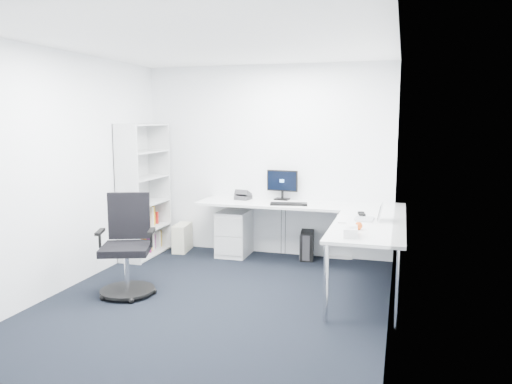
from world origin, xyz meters
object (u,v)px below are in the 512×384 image
(bookshelf, at_px, (144,190))
(laptop, at_px, (364,211))
(task_chair, at_px, (126,246))
(l_desk, at_px, (293,239))
(monitor, at_px, (282,185))

(bookshelf, relative_size, laptop, 6.28)
(task_chair, xyz_separation_m, laptop, (2.50, 0.95, 0.36))
(bookshelf, relative_size, task_chair, 1.69)
(l_desk, distance_m, bookshelf, 2.24)
(l_desk, distance_m, laptop, 1.18)
(l_desk, height_order, bookshelf, bookshelf)
(task_chair, relative_size, laptop, 3.72)
(l_desk, xyz_separation_m, monitor, (-0.30, 0.60, 0.62))
(monitor, bearing_deg, bookshelf, -157.48)
(l_desk, distance_m, task_chair, 2.16)
(task_chair, bearing_deg, bookshelf, 91.72)
(bookshelf, height_order, monitor, bookshelf)
(task_chair, height_order, monitor, monitor)
(bookshelf, xyz_separation_m, monitor, (1.88, 0.55, 0.08))
(l_desk, xyz_separation_m, task_chair, (-1.57, -1.47, 0.15))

